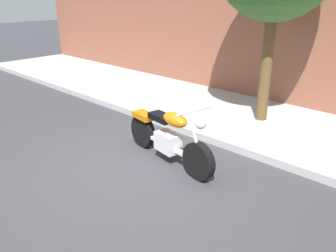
{
  "coord_description": "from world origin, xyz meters",
  "views": [
    {
      "loc": [
        3.77,
        -3.43,
        2.72
      ],
      "look_at": [
        0.2,
        0.38,
        0.64
      ],
      "focal_mm": 36.23,
      "sensor_mm": 36.0,
      "label": 1
    }
  ],
  "objects": [
    {
      "name": "motorcycle",
      "position": [
        0.2,
        0.38,
        0.44
      ],
      "size": [
        2.12,
        0.75,
        1.1
      ],
      "color": "black",
      "rests_on": "ground"
    },
    {
      "name": "ground_plane",
      "position": [
        0.0,
        0.0,
        0.0
      ],
      "size": [
        60.0,
        60.0,
        0.0
      ],
      "primitive_type": "plane",
      "color": "#38383D"
    },
    {
      "name": "sidewalk",
      "position": [
        0.0,
        2.91,
        0.07
      ],
      "size": [
        20.08,
        2.95,
        0.14
      ],
      "primitive_type": "cube",
      "color": "#ABABAB",
      "rests_on": "ground"
    }
  ]
}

